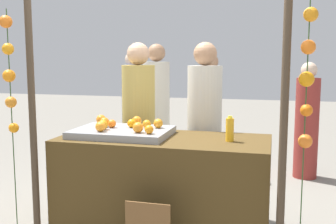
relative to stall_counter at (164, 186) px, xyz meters
name	(u,v)px	position (x,y,z in m)	size (l,w,h in m)	color
stall_counter	(164,186)	(0.00, 0.00, 0.00)	(1.78, 0.79, 0.85)	#4C3819
orange_tray	(122,132)	(-0.37, -0.01, 0.46)	(0.82, 0.59, 0.06)	gray
orange_0	(147,124)	(-0.17, 0.07, 0.52)	(0.07, 0.07, 0.07)	orange
orange_1	(101,120)	(-0.65, 0.17, 0.53)	(0.09, 0.09, 0.09)	orange
orange_2	(138,127)	(-0.18, -0.15, 0.53)	(0.09, 0.09, 0.09)	orange
orange_3	(149,130)	(-0.07, -0.18, 0.52)	(0.07, 0.07, 0.07)	orange
orange_4	(158,123)	(-0.08, 0.11, 0.53)	(0.08, 0.08, 0.08)	orange
orange_5	(103,125)	(-0.51, -0.09, 0.53)	(0.08, 0.08, 0.08)	orange
orange_6	(105,122)	(-0.56, 0.06, 0.53)	(0.08, 0.08, 0.08)	orange
orange_7	(137,121)	(-0.31, 0.20, 0.53)	(0.08, 0.08, 0.08)	orange
orange_8	(112,124)	(-0.48, 0.02, 0.52)	(0.07, 0.07, 0.07)	orange
orange_9	(100,127)	(-0.50, -0.18, 0.53)	(0.09, 0.09, 0.09)	orange
orange_10	(132,123)	(-0.31, 0.07, 0.52)	(0.08, 0.08, 0.08)	orange
juice_bottle	(230,129)	(0.56, -0.01, 0.52)	(0.07, 0.07, 0.21)	gold
vendor_left	(139,131)	(-0.44, 0.64, 0.36)	(0.34, 0.34, 1.68)	tan
vendor_right	(204,134)	(0.24, 0.62, 0.35)	(0.34, 0.34, 1.68)	beige
crowd_person_0	(307,124)	(1.30, 2.10, 0.26)	(0.30, 0.30, 1.48)	maroon
crowd_person_1	(209,118)	(0.08, 1.96, 0.31)	(0.32, 0.32, 1.59)	beige
crowd_person_2	(157,114)	(-0.60, 1.84, 0.37)	(0.34, 0.34, 1.71)	beige
crowd_person_3	(133,113)	(-1.05, 2.15, 0.32)	(0.32, 0.32, 1.61)	#384C8C
canopy_post_left	(33,119)	(-0.97, -0.43, 0.62)	(0.06, 0.06, 2.08)	#473828
canopy_post_right	(284,129)	(0.97, -0.43, 0.62)	(0.06, 0.06, 2.08)	#473828
garland_strand_left	(9,71)	(-1.13, -0.48, 1.00)	(0.10, 0.11, 1.90)	#2D4C23
garland_strand_right	(307,78)	(1.11, -0.43, 0.96)	(0.11, 0.11, 1.90)	#2D4C23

